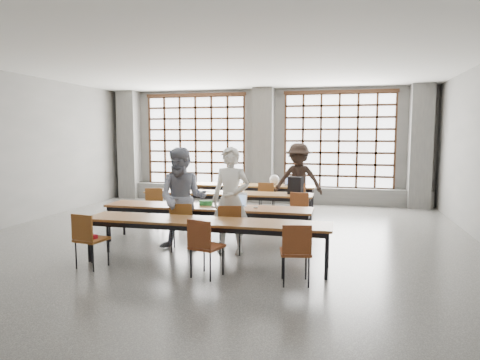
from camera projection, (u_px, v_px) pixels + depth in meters
The scene contains 38 objects.
floor at pixel (215, 244), 8.23m from camera, with size 11.00×11.00×0.00m, color #4A4A48.
ceiling at pixel (214, 58), 7.86m from camera, with size 11.00×11.00×0.00m, color silver.
wall_back at pixel (265, 146), 13.36m from camera, with size 10.00×10.00×0.00m, color #61615F.
column_left at pixel (129, 145), 14.12m from camera, with size 0.60×0.55×3.50m, color #545451.
column_mid at pixel (263, 146), 13.09m from camera, with size 0.60×0.55×3.50m, color #545451.
column_right at pixel (420, 147), 12.07m from camera, with size 0.60×0.55×3.50m, color #545451.
window_left at pixel (196, 141), 13.79m from camera, with size 3.32×0.12×3.00m.
window_right at pixel (339, 141), 12.76m from camera, with size 3.32×0.12×3.00m.
sill_ledge at pixel (264, 194), 13.33m from camera, with size 9.80×0.35×0.50m, color #545451.
desk_row_a at pixel (242, 187), 11.73m from camera, with size 4.00×0.70×0.73m.
desk_row_b at pixel (228, 195), 10.12m from camera, with size 4.00×0.70×0.73m.
desk_row_c at pixel (207, 209), 8.18m from camera, with size 4.00×0.70×0.73m.
desk_row_d at pixel (205, 224), 6.84m from camera, with size 4.00×0.70×0.73m.
chair_back_left at pixel (186, 193), 11.46m from camera, with size 0.48×0.49×0.88m.
chair_back_mid at pixel (266, 196), 10.96m from camera, with size 0.44×0.44×0.88m.
chair_back_right at pixel (298, 197), 10.77m from camera, with size 0.44×0.44×0.88m.
chair_mid_left at pixel (155, 202), 9.89m from camera, with size 0.53×0.53×0.88m.
chair_mid_centre at pixel (237, 205), 9.45m from camera, with size 0.52×0.52×0.88m.
chair_mid_right at pixel (301, 208), 9.12m from camera, with size 0.49×0.49×0.88m.
chair_front_left at pixel (182, 222), 7.65m from camera, with size 0.51×0.51×0.88m.
chair_front_right at pixel (230, 224), 7.45m from camera, with size 0.50×0.50×0.88m.
chair_near_left at pixel (88, 235), 6.64m from camera, with size 0.49×0.49×0.88m.
chair_near_mid at pixel (204, 242), 6.21m from camera, with size 0.52×0.52×0.88m.
chair_near_right at pixel (296, 248), 5.90m from camera, with size 0.49×0.49×0.88m.
student_male at pixel (231, 200), 7.53m from camera, with size 0.69×0.45×1.88m, color white.
student_female at pixel (183, 199), 7.74m from camera, with size 0.91×0.71×1.86m, color #182449.
student_back at pixel (298, 180), 10.86m from camera, with size 1.21×0.70×1.88m, color black.
laptop_front at pixel (237, 203), 8.15m from camera, with size 0.39×0.34×0.26m.
laptop_back at pixel (291, 183), 11.52m from camera, with size 0.36×0.31×0.26m.
mouse at pixel (256, 207), 7.94m from camera, with size 0.10×0.06×0.04m, color silver.
green_box at pixel (206, 203), 8.26m from camera, with size 0.25×0.09×0.09m, color #297D35.
phone at pixel (215, 207), 8.03m from camera, with size 0.13×0.06×0.01m, color black.
paper_sheet_a at pixel (204, 191), 10.30m from camera, with size 0.30×0.21×0.00m, color white.
paper_sheet_b at pixel (215, 192), 10.14m from camera, with size 0.30×0.21×0.00m, color silver.
paper_sheet_c at pixel (232, 192), 10.09m from camera, with size 0.30×0.21×0.00m, color white.
backpack at pixel (296, 186), 9.78m from camera, with size 0.32×0.20×0.40m, color black.
plastic_bag at pixel (274, 180), 11.56m from camera, with size 0.26×0.21×0.29m, color white.
red_pouch at pixel (92, 236), 6.72m from camera, with size 0.20×0.08×0.06m, color #AF1524.
Camera 1 is at (2.32, -7.73, 2.09)m, focal length 32.00 mm.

